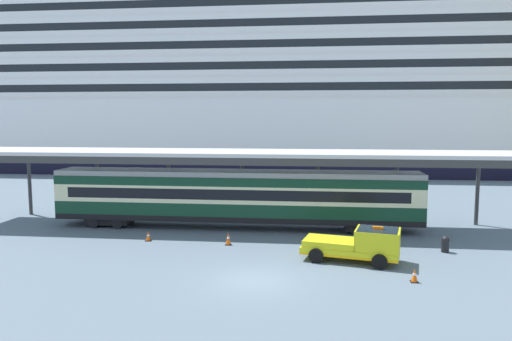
{
  "coord_description": "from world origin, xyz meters",
  "views": [
    {
      "loc": [
        2.53,
        -21.93,
        7.77
      ],
      "look_at": [
        -0.77,
        7.56,
        4.5
      ],
      "focal_mm": 33.26,
      "sensor_mm": 36.0,
      "label": 1
    }
  ],
  "objects_px": {
    "traffic_cone_mid": "(228,239)",
    "quay_bollard": "(445,243)",
    "service_truck": "(360,244)",
    "cruise_ship": "(169,84)",
    "traffic_cone_near": "(148,236)",
    "train_carriage": "(236,196)",
    "traffic_cone_far": "(414,275)"
  },
  "relations": [
    {
      "from": "train_carriage",
      "to": "traffic_cone_far",
      "type": "distance_m",
      "value": 14.51
    },
    {
      "from": "service_truck",
      "to": "quay_bollard",
      "type": "height_order",
      "value": "service_truck"
    },
    {
      "from": "service_truck",
      "to": "traffic_cone_far",
      "type": "bearing_deg",
      "value": -53.3
    },
    {
      "from": "traffic_cone_mid",
      "to": "traffic_cone_far",
      "type": "xyz_separation_m",
      "value": [
        9.96,
        -5.62,
        -0.05
      ]
    },
    {
      "from": "train_carriage",
      "to": "traffic_cone_near",
      "type": "height_order",
      "value": "train_carriage"
    },
    {
      "from": "cruise_ship",
      "to": "train_carriage",
      "type": "height_order",
      "value": "cruise_ship"
    },
    {
      "from": "service_truck",
      "to": "traffic_cone_mid",
      "type": "height_order",
      "value": "service_truck"
    },
    {
      "from": "train_carriage",
      "to": "service_truck",
      "type": "distance_m",
      "value": 10.73
    },
    {
      "from": "train_carriage",
      "to": "quay_bollard",
      "type": "xyz_separation_m",
      "value": [
        13.08,
        -4.69,
        -1.8
      ]
    },
    {
      "from": "service_truck",
      "to": "traffic_cone_mid",
      "type": "xyz_separation_m",
      "value": [
        -7.7,
        2.59,
        -0.61
      ]
    },
    {
      "from": "traffic_cone_mid",
      "to": "quay_bollard",
      "type": "xyz_separation_m",
      "value": [
        12.86,
        -0.17,
        0.13
      ]
    },
    {
      "from": "train_carriage",
      "to": "cruise_ship",
      "type": "bearing_deg",
      "value": 112.34
    },
    {
      "from": "train_carriage",
      "to": "traffic_cone_mid",
      "type": "xyz_separation_m",
      "value": [
        0.22,
        -4.52,
        -1.93
      ]
    },
    {
      "from": "cruise_ship",
      "to": "traffic_cone_far",
      "type": "xyz_separation_m",
      "value": [
        27.62,
        -52.59,
        -12.9
      ]
    },
    {
      "from": "cruise_ship",
      "to": "traffic_cone_near",
      "type": "height_order",
      "value": "cruise_ship"
    },
    {
      "from": "train_carriage",
      "to": "service_truck",
      "type": "bearing_deg",
      "value": -41.96
    },
    {
      "from": "cruise_ship",
      "to": "quay_bollard",
      "type": "bearing_deg",
      "value": -57.08
    },
    {
      "from": "cruise_ship",
      "to": "service_truck",
      "type": "bearing_deg",
      "value": -62.9
    },
    {
      "from": "service_truck",
      "to": "traffic_cone_mid",
      "type": "bearing_deg",
      "value": 161.38
    },
    {
      "from": "cruise_ship",
      "to": "quay_bollard",
      "type": "xyz_separation_m",
      "value": [
        30.52,
        -47.14,
        -12.71
      ]
    },
    {
      "from": "service_truck",
      "to": "quay_bollard",
      "type": "distance_m",
      "value": 5.72
    },
    {
      "from": "cruise_ship",
      "to": "traffic_cone_near",
      "type": "bearing_deg",
      "value": -75.06
    },
    {
      "from": "service_truck",
      "to": "quay_bollard",
      "type": "xyz_separation_m",
      "value": [
        5.16,
        2.42,
        -0.47
      ]
    },
    {
      "from": "train_carriage",
      "to": "traffic_cone_mid",
      "type": "bearing_deg",
      "value": -87.25
    },
    {
      "from": "train_carriage",
      "to": "traffic_cone_far",
      "type": "height_order",
      "value": "train_carriage"
    },
    {
      "from": "traffic_cone_mid",
      "to": "quay_bollard",
      "type": "relative_size",
      "value": 0.81
    },
    {
      "from": "train_carriage",
      "to": "traffic_cone_near",
      "type": "bearing_deg",
      "value": -140.44
    },
    {
      "from": "service_truck",
      "to": "traffic_cone_near",
      "type": "relative_size",
      "value": 8.91
    },
    {
      "from": "cruise_ship",
      "to": "traffic_cone_far",
      "type": "bearing_deg",
      "value": -62.3
    },
    {
      "from": "traffic_cone_mid",
      "to": "traffic_cone_far",
      "type": "bearing_deg",
      "value": -29.46
    },
    {
      "from": "traffic_cone_mid",
      "to": "traffic_cone_far",
      "type": "relative_size",
      "value": 1.16
    },
    {
      "from": "traffic_cone_near",
      "to": "quay_bollard",
      "type": "distance_m",
      "value": 18.1
    }
  ]
}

